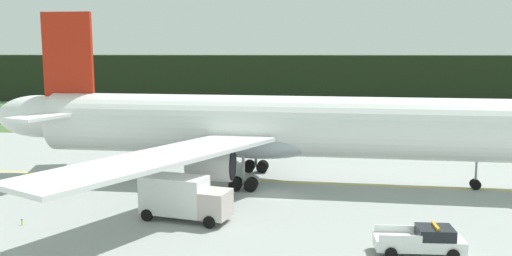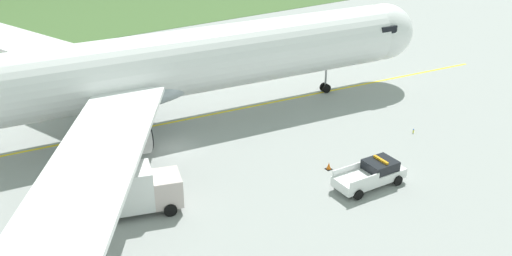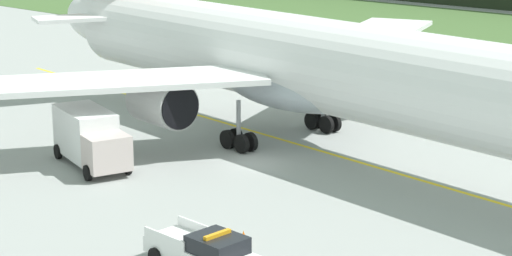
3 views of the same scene
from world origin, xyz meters
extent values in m
plane|color=#959997|center=(0.00, 0.00, 0.00)|extent=(320.00, 320.00, 0.00)
cube|color=#426231|center=(0.00, 53.49, 0.02)|extent=(320.00, 41.06, 0.04)
cube|color=yellow|center=(1.12, 4.72, 0.00)|extent=(73.37, 8.30, 0.01)
cylinder|color=white|center=(1.12, 4.72, 5.44)|extent=(46.46, 10.68, 5.71)
ellipsoid|color=white|center=(25.17, 2.10, 5.44)|extent=(6.87, 6.36, 5.71)
ellipsoid|color=#ACB5BF|center=(-1.18, 4.97, 3.87)|extent=(12.51, 7.26, 3.14)
cube|color=black|center=(23.84, 2.24, 6.44)|extent=(2.38, 5.59, 0.70)
cube|color=white|center=(-5.48, 18.31, 4.73)|extent=(13.04, 23.74, 0.35)
cylinder|color=#B1B1B1|center=(-3.25, 13.34, 3.36)|extent=(3.94, 3.25, 2.87)
cylinder|color=black|center=(-1.39, 13.14, 3.36)|extent=(0.41, 2.64, 2.64)
cube|color=white|center=(-8.25, -7.12, 4.73)|extent=(17.06, 22.57, 0.35)
cylinder|color=#B1B1B1|center=(-5.01, -2.75, 3.36)|extent=(3.94, 3.25, 2.87)
cylinder|color=black|center=(-3.14, -2.95, 3.36)|extent=(0.41, 2.64, 2.64)
cylinder|color=gray|center=(18.53, 2.82, 1.74)|extent=(0.20, 0.20, 2.58)
cylinder|color=black|center=(18.56, 3.08, 0.45)|extent=(0.92, 0.32, 0.90)
cylinder|color=black|center=(18.51, 2.56, 0.45)|extent=(0.92, 0.32, 0.90)
cylinder|color=gray|center=(-1.77, 8.77, 1.89)|extent=(0.28, 0.28, 2.58)
cylinder|color=black|center=(-1.11, 8.35, 0.60)|extent=(1.23, 0.43, 1.20)
cylinder|color=black|center=(-1.03, 9.05, 0.60)|extent=(1.23, 0.43, 1.20)
cylinder|color=black|center=(-2.50, 8.50, 0.60)|extent=(1.23, 0.43, 1.20)
cylinder|color=black|center=(-2.42, 9.20, 0.60)|extent=(1.23, 0.43, 1.20)
cylinder|color=gray|center=(-2.57, 1.39, 1.89)|extent=(0.28, 0.28, 2.58)
cylinder|color=black|center=(-1.84, 1.66, 0.60)|extent=(1.23, 0.43, 1.20)
cylinder|color=black|center=(-1.91, 0.97, 0.60)|extent=(1.23, 0.43, 1.20)
cylinder|color=black|center=(-3.23, 1.81, 0.60)|extent=(1.23, 0.43, 1.20)
cylinder|color=black|center=(-3.31, 1.12, 0.60)|extent=(1.23, 0.43, 1.20)
cube|color=white|center=(9.41, -13.28, 0.73)|extent=(5.54, 2.20, 0.70)
cube|color=black|center=(10.40, -13.31, 1.43)|extent=(2.25, 1.93, 0.70)
cube|color=white|center=(8.13, -12.28, 1.31)|extent=(2.63, 0.18, 0.45)
cube|color=white|center=(8.07, -14.20, 1.31)|extent=(2.63, 0.18, 0.45)
cube|color=orange|center=(10.40, -13.31, 1.86)|extent=(0.25, 1.42, 0.16)
cylinder|color=black|center=(11.31, -12.31, 0.38)|extent=(0.77, 0.26, 0.76)
cylinder|color=black|center=(11.24, -14.37, 0.38)|extent=(0.77, 0.26, 0.76)
cylinder|color=black|center=(7.58, -12.19, 0.38)|extent=(0.77, 0.26, 0.76)
cylinder|color=black|center=(7.52, -14.25, 0.38)|extent=(0.77, 0.26, 0.76)
cube|color=beige|center=(-4.01, -7.80, 1.45)|extent=(2.50, 2.84, 2.00)
cube|color=white|center=(-7.25, -6.84, 1.87)|extent=(5.34, 3.68, 2.83)
cylinder|color=#99999E|center=(-6.31, -7.12, 0.36)|extent=(0.77, 0.32, 1.04)
cylinder|color=#99999E|center=(-8.18, -6.56, 0.36)|extent=(0.77, 0.32, 1.04)
cylinder|color=black|center=(-3.66, -6.65, 0.45)|extent=(0.94, 0.51, 0.90)
cylinder|color=black|center=(-4.35, -8.95, 0.45)|extent=(0.94, 0.51, 0.90)
cylinder|color=black|center=(-8.54, -5.21, 0.45)|extent=(0.94, 0.51, 0.90)
cylinder|color=black|center=(-9.22, -7.51, 0.45)|extent=(0.94, 0.51, 0.90)
cube|color=black|center=(8.55, -9.81, 0.01)|extent=(0.46, 0.46, 0.03)
cone|color=orange|center=(8.55, -9.81, 0.31)|extent=(0.35, 0.35, 0.55)
cylinder|color=yellow|center=(18.80, -8.86, 0.14)|extent=(0.10, 0.10, 0.29)
sphere|color=blue|center=(18.80, -8.86, 0.34)|extent=(0.12, 0.12, 0.12)
camera|label=1|loc=(0.60, -46.59, 13.04)|focal=38.48mm
camera|label=2|loc=(-17.14, -39.01, 21.68)|focal=40.33mm
camera|label=3|loc=(35.93, -38.39, 15.59)|focal=64.28mm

